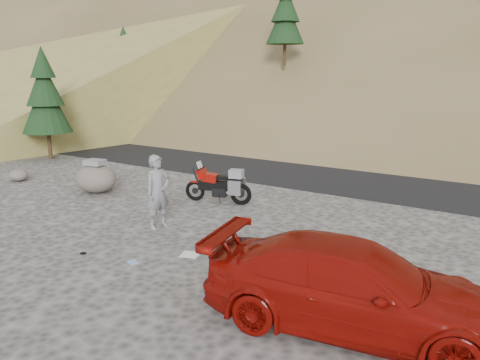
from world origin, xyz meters
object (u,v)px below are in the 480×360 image
object	(u,v)px
motorcycle	(221,185)
boulder	(96,178)
man	(160,227)
red_car	(351,326)

from	to	relation	value
motorcycle	boulder	world-z (taller)	motorcycle
motorcycle	man	xyz separation A→B (m)	(0.02, -2.78, -0.55)
motorcycle	red_car	world-z (taller)	motorcycle
man	red_car	xyz separation A→B (m)	(5.85, -1.92, 0.00)
man	red_car	distance (m)	6.15
red_car	motorcycle	bearing A→B (deg)	41.58
man	boulder	world-z (taller)	boulder
man	boulder	distance (m)	4.54
motorcycle	boulder	bearing A→B (deg)	179.98
man	motorcycle	bearing A→B (deg)	12.92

